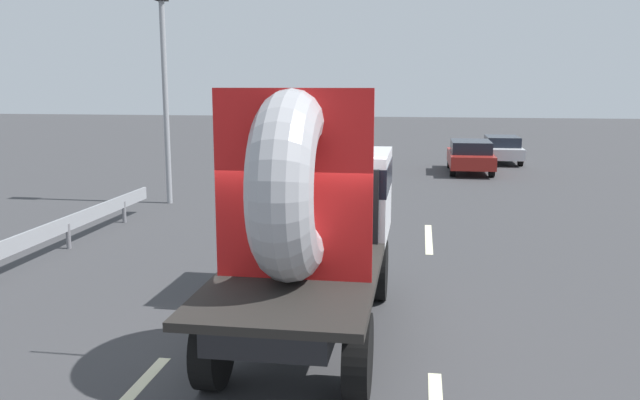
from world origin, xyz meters
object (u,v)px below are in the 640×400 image
traffic_light (164,55)px  distant_sedan (470,155)px  oncoming_car (502,148)px  flatbed_truck (314,210)px

traffic_light → distant_sedan: bearing=41.3°
distant_sedan → oncoming_car: bearing=65.3°
flatbed_truck → traffic_light: bearing=122.9°
flatbed_truck → traffic_light: size_ratio=0.82×
oncoming_car → distant_sedan: bearing=-114.7°
distant_sedan → oncoming_car: (1.62, 3.52, -0.05)m
flatbed_truck → oncoming_car: 21.36m
flatbed_truck → distant_sedan: 17.58m
traffic_light → oncoming_car: traffic_light is taller
oncoming_car → flatbed_truck: bearing=-103.8°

